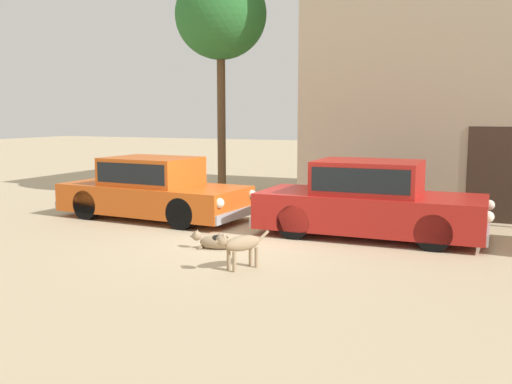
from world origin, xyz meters
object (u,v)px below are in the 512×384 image
parked_sedan_nearest (153,188)px  stray_dog_tan (240,244)px  stray_dog_spotted (215,241)px  acacia_tree_left (221,16)px  parked_sedan_second (369,200)px

parked_sedan_nearest → stray_dog_tan: bearing=-37.4°
parked_sedan_nearest → stray_dog_spotted: size_ratio=4.55×
parked_sedan_nearest → acacia_tree_left: 5.39m
parked_sedan_nearest → stray_dog_spotted: 3.47m
parked_sedan_nearest → acacia_tree_left: acacia_tree_left is taller
stray_dog_tan → acacia_tree_left: 8.67m
parked_sedan_nearest → parked_sedan_second: bearing=3.5°
stray_dog_tan → acacia_tree_left: acacia_tree_left is taller
stray_dog_tan → parked_sedan_second: bearing=-173.0°
stray_dog_tan → parked_sedan_nearest: bearing=-101.8°
parked_sedan_second → stray_dog_tan: bearing=-112.8°
stray_dog_spotted → acacia_tree_left: bearing=-77.2°
parked_sedan_nearest → acacia_tree_left: (0.08, 3.28, 4.28)m
parked_sedan_nearest → stray_dog_spotted: bearing=-34.9°
acacia_tree_left → stray_dog_tan: bearing=-60.9°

